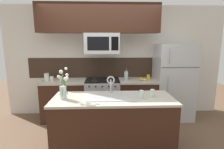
% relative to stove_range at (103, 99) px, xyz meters
% --- Properties ---
extents(ground_plane, '(10.00, 10.00, 0.00)m').
position_rel_stove_range_xyz_m(ground_plane, '(-0.00, -0.90, -0.46)').
color(ground_plane, brown).
extents(rear_partition, '(5.20, 0.10, 2.60)m').
position_rel_stove_range_xyz_m(rear_partition, '(0.30, 0.38, 0.84)').
color(rear_partition, silver).
rests_on(rear_partition, ground).
extents(splash_band, '(3.51, 0.01, 0.48)m').
position_rel_stove_range_xyz_m(splash_band, '(-0.00, 0.32, 0.69)').
color(splash_band, '#332319').
rests_on(splash_band, rear_partition).
extents(back_counter_left, '(0.99, 0.65, 0.91)m').
position_rel_stove_range_xyz_m(back_counter_left, '(-0.86, 0.00, -0.01)').
color(back_counter_left, '#381E14').
rests_on(back_counter_left, ground).
extents(back_counter_right, '(0.86, 0.65, 0.91)m').
position_rel_stove_range_xyz_m(back_counter_right, '(0.80, 0.00, -0.01)').
color(back_counter_right, '#381E14').
rests_on(back_counter_right, ground).
extents(stove_range, '(0.76, 0.64, 0.93)m').
position_rel_stove_range_xyz_m(stove_range, '(0.00, 0.00, 0.00)').
color(stove_range, '#B7BABF').
rests_on(stove_range, ground).
extents(microwave, '(0.74, 0.40, 0.44)m').
position_rel_stove_range_xyz_m(microwave, '(0.00, -0.02, 1.27)').
color(microwave, '#B7BABF').
extents(upper_cabinet_band, '(2.55, 0.34, 0.60)m').
position_rel_stove_range_xyz_m(upper_cabinet_band, '(-0.06, -0.05, 1.79)').
color(upper_cabinet_band, '#381E14').
extents(refrigerator, '(0.83, 0.74, 1.72)m').
position_rel_stove_range_xyz_m(refrigerator, '(1.63, 0.02, 0.40)').
color(refrigerator, '#B7BABF').
rests_on(refrigerator, ground).
extents(storage_jar_tall, '(0.11, 0.11, 0.17)m').
position_rel_stove_range_xyz_m(storage_jar_tall, '(-1.24, -0.00, 0.53)').
color(storage_jar_tall, silver).
rests_on(storage_jar_tall, back_counter_left).
extents(storage_jar_medium, '(0.08, 0.08, 0.12)m').
position_rel_stove_range_xyz_m(storage_jar_medium, '(-1.13, -0.00, 0.51)').
color(storage_jar_medium, silver).
rests_on(storage_jar_medium, back_counter_left).
extents(storage_jar_short, '(0.08, 0.08, 0.13)m').
position_rel_stove_range_xyz_m(storage_jar_short, '(-0.92, 0.01, 0.51)').
color(storage_jar_short, silver).
rests_on(storage_jar_short, back_counter_left).
extents(banana_bunch, '(0.19, 0.12, 0.08)m').
position_rel_stove_range_xyz_m(banana_bunch, '(0.92, -0.06, 0.47)').
color(banana_bunch, yellow).
rests_on(banana_bunch, back_counter_right).
extents(french_press, '(0.09, 0.09, 0.27)m').
position_rel_stove_range_xyz_m(french_press, '(0.55, 0.06, 0.55)').
color(french_press, silver).
rests_on(french_press, back_counter_right).
extents(coffee_tin, '(0.08, 0.08, 0.11)m').
position_rel_stove_range_xyz_m(coffee_tin, '(1.06, 0.05, 0.50)').
color(coffee_tin, gold).
rests_on(coffee_tin, back_counter_right).
extents(island_counter, '(1.89, 0.75, 0.91)m').
position_rel_stove_range_xyz_m(island_counter, '(0.19, -1.25, -0.01)').
color(island_counter, '#381E14').
rests_on(island_counter, ground).
extents(kitchen_sink, '(0.76, 0.39, 0.16)m').
position_rel_stove_range_xyz_m(kitchen_sink, '(0.15, -1.25, 0.38)').
color(kitchen_sink, '#ADAFB5').
rests_on(kitchen_sink, island_counter).
extents(sink_faucet, '(0.14, 0.14, 0.31)m').
position_rel_stove_range_xyz_m(sink_faucet, '(0.15, -1.05, 0.65)').
color(sink_faucet, '#B7BABF').
rests_on(sink_faucet, island_counter).
extents(drinking_glass, '(0.07, 0.07, 0.13)m').
position_rel_stove_range_xyz_m(drinking_glass, '(0.62, -1.30, 0.51)').
color(drinking_glass, silver).
rests_on(drinking_glass, island_counter).
extents(spare_glass, '(0.07, 0.07, 0.11)m').
position_rel_stove_range_xyz_m(spare_glass, '(0.81, -1.21, 0.50)').
color(spare_glass, silver).
rests_on(spare_glass, island_counter).
extents(flower_vase, '(0.17, 0.22, 0.48)m').
position_rel_stove_range_xyz_m(flower_vase, '(-0.57, -1.29, 0.61)').
color(flower_vase, silver).
rests_on(flower_vase, island_counter).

